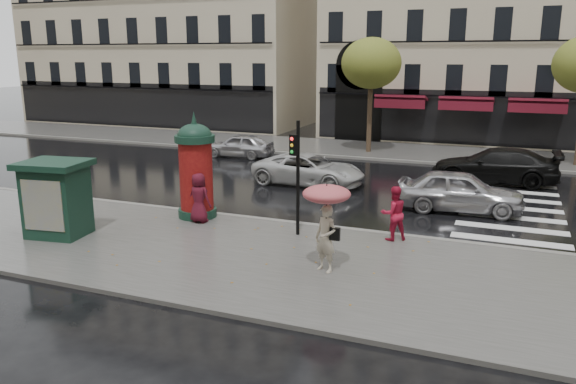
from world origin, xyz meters
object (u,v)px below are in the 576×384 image
at_px(woman_red, 394,213).
at_px(man_burgundy, 199,198).
at_px(morris_column, 196,167).
at_px(traffic_light, 296,167).
at_px(newsstand, 57,198).
at_px(woman_umbrella, 326,213).
at_px(car_white, 309,170).
at_px(car_black, 495,166).
at_px(car_silver, 460,191).
at_px(car_far_silver, 239,146).

xyz_separation_m(woman_red, man_burgundy, (-6.48, -0.56, 0.00)).
xyz_separation_m(woman_red, morris_column, (-6.90, -0.00, 0.92)).
relative_size(traffic_light, newsstand, 1.52).
bearing_deg(newsstand, woman_umbrella, 1.56).
xyz_separation_m(car_white, car_black, (7.67, 3.50, 0.10)).
bearing_deg(car_silver, morris_column, 114.89).
bearing_deg(traffic_light, morris_column, 170.50).
bearing_deg(man_burgundy, car_far_silver, -63.59).
distance_m(newsstand, car_silver, 13.94).
distance_m(newsstand, car_white, 11.15).
bearing_deg(car_black, traffic_light, -28.28).
distance_m(morris_column, car_silver, 9.66).
distance_m(woman_red, man_burgundy, 6.50).
relative_size(woman_umbrella, car_black, 0.44).
bearing_deg(traffic_light, car_silver, 49.43).
height_order(morris_column, car_black, morris_column).
relative_size(woman_red, car_black, 0.31).
distance_m(car_black, car_far_silver, 13.77).
bearing_deg(car_white, car_silver, -103.88).
distance_m(car_silver, car_white, 6.99).
relative_size(traffic_light, car_silver, 0.79).
relative_size(man_burgundy, car_black, 0.31).
distance_m(woman_red, morris_column, 6.96).
relative_size(woman_red, car_far_silver, 0.43).
bearing_deg(car_white, woman_red, -138.94).
xyz_separation_m(newsstand, car_far_silver, (-1.29, 15.17, -0.67)).
relative_size(newsstand, car_black, 0.43).
height_order(man_burgundy, car_white, man_burgundy).
distance_m(woman_umbrella, morris_column, 6.62).
bearing_deg(newsstand, woman_red, 19.34).
height_order(morris_column, car_silver, morris_column).
distance_m(traffic_light, car_far_silver, 14.95).
xyz_separation_m(traffic_light, car_silver, (4.47, 5.22, -1.53)).
xyz_separation_m(traffic_light, car_white, (-2.20, 7.29, -1.61)).
relative_size(car_white, car_black, 0.91).
height_order(woman_umbrella, traffic_light, traffic_light).
bearing_deg(car_black, man_burgundy, -41.58).
xyz_separation_m(woman_red, car_white, (-5.13, 6.63, -0.27)).
bearing_deg(car_far_silver, car_white, 47.29).
distance_m(car_silver, car_far_silver, 14.56).
bearing_deg(woman_umbrella, car_white, 112.15).
bearing_deg(car_black, woman_red, -15.52).
distance_m(car_silver, car_black, 5.66).
height_order(man_burgundy, morris_column, morris_column).
relative_size(morris_column, car_black, 0.68).
height_order(car_silver, car_black, car_black).
xyz_separation_m(newsstand, car_black, (12.39, 13.59, -0.55)).
xyz_separation_m(woman_umbrella, traffic_light, (-1.80, 2.55, 0.61)).
xyz_separation_m(woman_umbrella, car_far_silver, (-10.01, 14.94, -1.03)).
bearing_deg(car_far_silver, woman_umbrella, 31.42).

